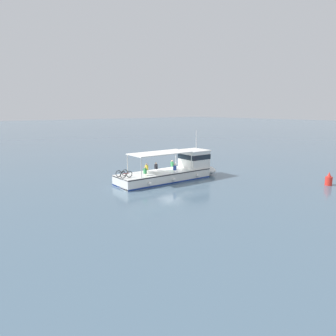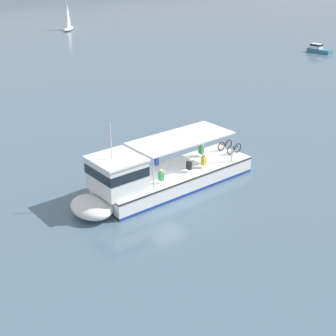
# 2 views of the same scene
# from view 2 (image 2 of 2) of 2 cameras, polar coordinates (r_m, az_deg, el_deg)

# --- Properties ---
(ground_plane) EXTENTS (400.00, 400.00, 0.00)m
(ground_plane) POSITION_cam_2_polar(r_m,az_deg,el_deg) (29.85, -0.56, -3.48)
(ground_plane) COLOR slate
(ferry_main) EXTENTS (12.94, 3.92, 5.32)m
(ferry_main) POSITION_cam_2_polar(r_m,az_deg,el_deg) (30.00, -1.51, -1.17)
(ferry_main) COLOR white
(ferry_main) RESTS_ON ground
(sailboat_off_bow) EXTENTS (4.46, 4.30, 5.40)m
(sailboat_off_bow) POSITION_cam_2_polar(r_m,az_deg,el_deg) (97.96, -11.60, 15.88)
(sailboat_off_bow) COLOR white
(sailboat_off_bow) RESTS_ON ground
(motorboat_horizon_east) EXTENTS (1.41, 3.64, 1.26)m
(motorboat_horizon_east) POSITION_cam_2_polar(r_m,az_deg,el_deg) (77.47, 17.26, 13.22)
(motorboat_horizon_east) COLOR teal
(motorboat_horizon_east) RESTS_ON ground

